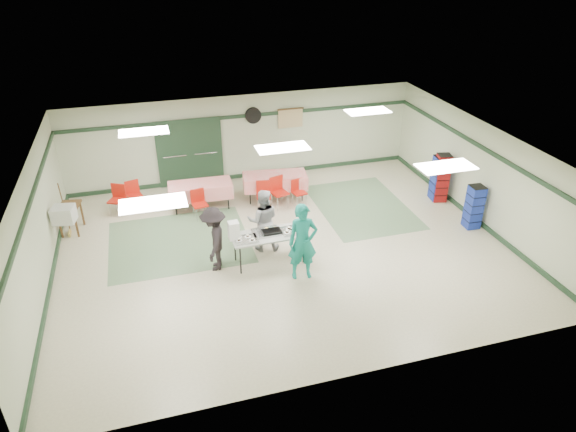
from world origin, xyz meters
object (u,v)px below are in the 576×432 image
object	(u,v)px
crate_stack_blue_b	(474,207)
printer_table	(69,210)
serving_table	(269,236)
office_printer	(64,214)
volunteer_dark	(214,239)
dining_table_b	(200,190)
chair_loose_b	(118,196)
chair_loose_a	(134,192)
broom	(64,208)
chair_b	(263,192)
chair_d	(199,201)
crate_stack_red	(441,178)
volunteer_grey	(263,220)
crate_stack_blue_a	(440,178)
chair_a	(278,189)
volunteer_teal	(303,242)
dining_table_a	(275,180)
chair_c	(298,189)

from	to	relation	value
crate_stack_blue_b	printer_table	bearing A→B (deg)	164.98
serving_table	office_printer	xyz separation A→B (m)	(-4.66, 2.01, 0.23)
serving_table	volunteer_dark	world-z (taller)	volunteer_dark
dining_table_b	printer_table	distance (m)	3.50
serving_table	chair_loose_b	size ratio (longest dim) A/B	2.05
chair_loose_a	chair_loose_b	world-z (taller)	chair_loose_b
broom	chair_b	bearing A→B (deg)	9.13
chair_loose_b	printer_table	bearing A→B (deg)	-124.03
chair_d	crate_stack_red	bearing A→B (deg)	-17.08
dining_table_b	printer_table	world-z (taller)	dining_table_b
volunteer_grey	volunteer_dark	xyz separation A→B (m)	(-1.29, -0.51, -0.02)
crate_stack_blue_b	printer_table	distance (m)	10.66
volunteer_grey	crate_stack_blue_a	distance (m)	5.77
crate_stack_blue_b	office_printer	size ratio (longest dim) A/B	2.38
serving_table	crate_stack_red	xyz separation A→B (m)	(5.64, 1.76, 0.01)
crate_stack_blue_b	chair_a	bearing A→B (deg)	150.93
crate_stack_blue_a	printer_table	xyz separation A→B (m)	(-10.30, 1.02, -0.06)
volunteer_teal	volunteer_grey	distance (m)	1.52
dining_table_b	crate_stack_blue_b	xyz separation A→B (m)	(6.82, -3.17, 0.04)
chair_loose_a	crate_stack_blue_a	xyz separation A→B (m)	(8.67, -1.90, 0.16)
volunteer_dark	crate_stack_blue_b	distance (m)	6.92
chair_b	crate_stack_blue_a	xyz separation A→B (m)	(5.12, -0.85, 0.16)
dining_table_a	serving_table	bearing A→B (deg)	-99.19
chair_c	chair_loose_a	size ratio (longest dim) A/B	0.92
volunteer_teal	chair_b	bearing A→B (deg)	96.87
volunteer_dark	dining_table_a	xyz separation A→B (m)	(2.30, 3.17, -0.22)
volunteer_grey	chair_loose_a	size ratio (longest dim) A/B	1.92
office_printer	serving_table	bearing A→B (deg)	-11.66
chair_loose_a	chair_a	bearing A→B (deg)	-30.07
chair_d	crate_stack_red	xyz separation A→B (m)	(6.95, -0.94, 0.22)
broom	volunteer_teal	bearing A→B (deg)	-24.07
serving_table	office_printer	distance (m)	5.08
serving_table	dining_table_a	world-z (taller)	dining_table_a
chair_loose_a	office_printer	world-z (taller)	office_printer
volunteer_teal	volunteer_grey	xyz separation A→B (m)	(-0.57, 1.41, -0.11)
chair_loose_a	chair_d	bearing A→B (deg)	-46.91
chair_d	dining_table_b	bearing A→B (deg)	67.73
dining_table_b	crate_stack_blue_a	distance (m)	6.97
chair_b	chair_c	bearing A→B (deg)	10.37
chair_b	chair_loose_a	distance (m)	3.70
volunteer_teal	chair_d	xyz separation A→B (m)	(-1.89, 3.49, -0.41)
chair_loose_b	crate_stack_blue_b	bearing A→B (deg)	5.74
serving_table	volunteer_grey	bearing A→B (deg)	87.57
dining_table_a	crate_stack_blue_b	size ratio (longest dim) A/B	1.60
dining_table_b	dining_table_a	bearing A→B (deg)	2.28
volunteer_dark	crate_stack_blue_b	bearing A→B (deg)	103.67
chair_c	printer_table	world-z (taller)	chair_c
serving_table	dining_table_b	world-z (taller)	dining_table_b
volunteer_grey	chair_loose_a	world-z (taller)	volunteer_grey
chair_d	chair_loose_a	xyz separation A→B (m)	(-1.71, 1.05, 0.01)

